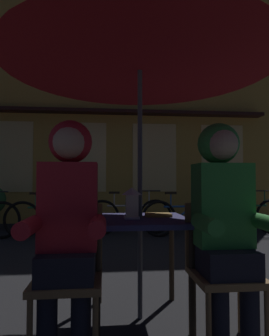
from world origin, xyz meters
TOP-DOWN VIEW (x-y plane):
  - ground_plane at (0.00, 0.00)m, footprint 60.00×60.00m
  - cafe_table at (0.00, 0.00)m, footprint 0.72×0.72m
  - patio_umbrella at (0.00, 0.00)m, footprint 2.10×2.10m
  - lantern at (-0.06, -0.03)m, footprint 0.11×0.11m
  - chair_left at (-0.48, -0.37)m, footprint 0.40×0.40m
  - chair_right at (0.48, -0.37)m, footprint 0.40×0.40m
  - person_left_hooded at (-0.48, -0.43)m, footprint 0.45×0.56m
  - person_right_hooded at (0.48, -0.43)m, footprint 0.45×0.56m
  - shopfront_building at (-0.80, 5.40)m, footprint 10.00×0.93m
  - bicycle_second at (-1.22, 3.21)m, footprint 1.68×0.08m
  - bicycle_third at (0.19, 3.43)m, footprint 1.68×0.10m
  - bicycle_fourth at (1.22, 3.16)m, footprint 1.68×0.17m
  - bicycle_fifth at (2.41, 3.17)m, footprint 1.67×0.28m
  - book at (0.16, 0.09)m, footprint 0.20×0.15m

SIDE VIEW (x-z plane):
  - ground_plane at x=0.00m, z-range 0.00..0.00m
  - bicycle_second at x=-1.22m, z-range -0.07..0.77m
  - bicycle_third at x=0.19m, z-range -0.07..0.77m
  - bicycle_fourth at x=1.22m, z-range -0.07..0.77m
  - bicycle_fifth at x=2.41m, z-range -0.07..0.77m
  - chair_left at x=-0.48m, z-range 0.05..0.92m
  - chair_right at x=0.48m, z-range 0.05..0.92m
  - cafe_table at x=0.00m, z-range 0.27..1.01m
  - book at x=0.16m, z-range 0.74..0.76m
  - person_left_hooded at x=-0.48m, z-range 0.15..1.55m
  - person_right_hooded at x=0.48m, z-range 0.15..1.55m
  - lantern at x=-0.06m, z-range 0.75..0.98m
  - patio_umbrella at x=0.00m, z-range 0.90..3.21m
  - shopfront_building at x=-0.80m, z-range -0.01..6.19m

